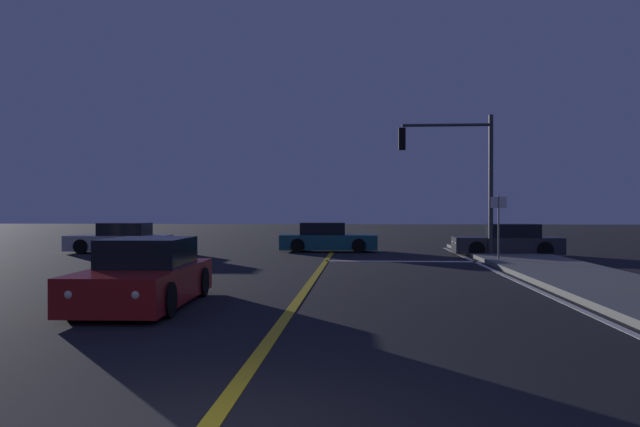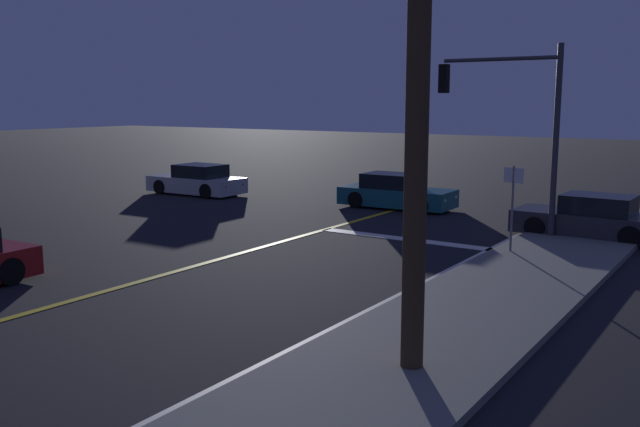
% 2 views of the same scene
% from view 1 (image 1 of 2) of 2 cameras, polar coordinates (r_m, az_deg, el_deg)
% --- Properties ---
extents(sidewalk_right, '(3.20, 35.51, 0.15)m').
position_cam_1_polar(sidewalk_right, '(16.06, 26.01, -6.28)').
color(sidewalk_right, slate).
rests_on(sidewalk_right, ground).
extents(lane_line_center, '(0.20, 33.54, 0.01)m').
position_cam_1_polar(lane_line_center, '(14.97, -1.32, -7.00)').
color(lane_line_center, gold).
rests_on(lane_line_center, ground).
extents(lane_line_edge_right, '(0.16, 33.54, 0.01)m').
position_cam_1_polar(lane_line_edge_right, '(15.48, 19.60, -6.78)').
color(lane_line_edge_right, silver).
rests_on(lane_line_edge_right, ground).
extents(stop_bar, '(5.76, 0.50, 0.01)m').
position_cam_1_polar(stop_bar, '(23.28, 7.67, -4.39)').
color(stop_bar, silver).
rests_on(stop_bar, ground).
extents(car_parked_curb_teal, '(4.51, 1.95, 1.34)m').
position_cam_1_polar(car_parked_curb_teal, '(28.58, 0.67, -2.36)').
color(car_parked_curb_teal, '#195960').
rests_on(car_parked_curb_teal, ground).
extents(car_side_waiting_red, '(2.02, 4.51, 1.34)m').
position_cam_1_polar(car_side_waiting_red, '(12.94, -15.80, -5.59)').
color(car_side_waiting_red, maroon).
rests_on(car_side_waiting_red, ground).
extents(car_lead_oncoming_silver, '(4.49, 2.05, 1.34)m').
position_cam_1_polar(car_lead_oncoming_silver, '(29.29, -17.90, -2.31)').
color(car_lead_oncoming_silver, '#B2B5BA').
rests_on(car_lead_oncoming_silver, ground).
extents(car_distant_tail_charcoal, '(4.44, 1.96, 1.34)m').
position_cam_1_polar(car_distant_tail_charcoal, '(27.16, 16.92, -2.51)').
color(car_distant_tail_charcoal, '#2D2D33').
rests_on(car_distant_tail_charcoal, ground).
extents(traffic_signal_near_right, '(3.81, 0.28, 5.78)m').
position_cam_1_polar(traffic_signal_near_right, '(25.81, 12.53, 4.60)').
color(traffic_signal_near_right, '#38383D').
rests_on(traffic_signal_near_right, ground).
extents(street_sign_corner, '(0.56, 0.13, 2.44)m').
position_cam_1_polar(street_sign_corner, '(23.18, 16.13, -0.37)').
color(street_sign_corner, slate).
rests_on(street_sign_corner, ground).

